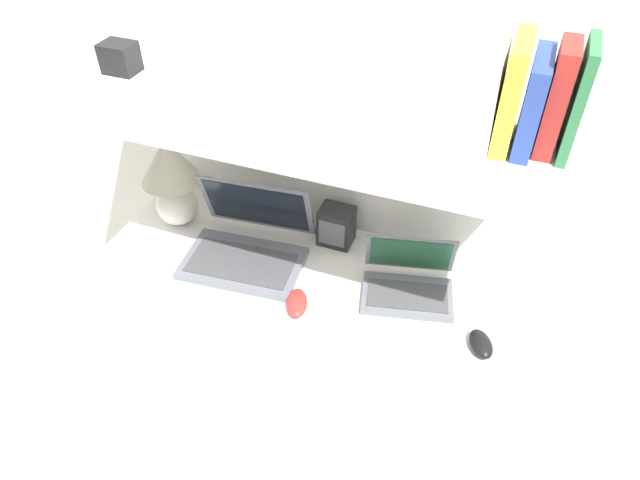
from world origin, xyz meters
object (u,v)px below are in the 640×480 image
at_px(book_yellow, 512,93).
at_px(computer_mouse, 297,303).
at_px(second_mouse, 481,344).
at_px(router_box, 336,226).
at_px(book_blue, 533,103).
at_px(shelf_gadget, 120,58).
at_px(book_white, 490,95).
at_px(laptop_small, 408,283).
at_px(book_red, 557,99).
at_px(table_lamp, 171,175).
at_px(laptop_large, 247,244).
at_px(book_green, 578,100).

bearing_deg(book_yellow, computer_mouse, -158.70).
bearing_deg(book_yellow, second_mouse, -61.49).
bearing_deg(router_box, book_yellow, -18.06).
distance_m(book_blue, shelf_gadget, 1.07).
xyz_separation_m(router_box, book_white, (0.39, -0.14, 0.59)).
height_order(laptop_small, book_red, book_red).
relative_size(book_yellow, book_white, 1.12).
bearing_deg(book_red, book_yellow, 180.00).
relative_size(second_mouse, book_yellow, 0.49).
xyz_separation_m(table_lamp, laptop_large, (0.30, -0.08, -0.14)).
bearing_deg(book_white, computer_mouse, -156.54).
relative_size(laptop_small, book_red, 1.28).
height_order(book_blue, book_yellow, book_yellow).
relative_size(table_lamp, computer_mouse, 2.59).
bearing_deg(book_white, router_box, 160.01).
distance_m(second_mouse, book_red, 0.67).
distance_m(laptop_large, book_red, 0.99).
distance_m(router_box, book_yellow, 0.76).
bearing_deg(laptop_large, book_blue, 1.72).
relative_size(table_lamp, book_blue, 1.57).
relative_size(book_green, book_red, 1.04).
bearing_deg(book_white, book_red, 0.00).
bearing_deg(table_lamp, router_box, 9.50).
xyz_separation_m(second_mouse, book_yellow, (-0.07, 0.14, 0.65)).
distance_m(book_yellow, book_white, 0.05).
distance_m(book_red, shelf_gadget, 1.11).
bearing_deg(computer_mouse, laptop_small, 32.07).
bearing_deg(book_yellow, book_blue, -0.00).
bearing_deg(router_box, shelf_gadget, -166.17).
height_order(book_white, shelf_gadget, book_white).
height_order(book_red, shelf_gadget, book_red).
bearing_deg(router_box, book_green, -14.11).
relative_size(laptop_large, book_blue, 1.93).
xyz_separation_m(book_white, shelf_gadget, (-0.98, 0.00, -0.06)).
bearing_deg(shelf_gadget, book_green, 0.00).
height_order(table_lamp, book_yellow, book_yellow).
bearing_deg(book_green, book_blue, -180.00).
bearing_deg(laptop_large, second_mouse, -8.67).
distance_m(book_green, book_white, 0.18).
height_order(laptop_small, book_white, book_white).
xyz_separation_m(second_mouse, router_box, (-0.51, 0.28, 0.05)).
xyz_separation_m(book_red, book_white, (-0.14, 0.00, -0.02)).
xyz_separation_m(table_lamp, computer_mouse, (0.53, -0.23, -0.17)).
bearing_deg(router_box, laptop_small, -26.94).
bearing_deg(table_lamp, book_white, -3.30).
bearing_deg(book_green, table_lamp, 177.22).
distance_m(laptop_large, laptop_small, 0.51).
distance_m(table_lamp, router_box, 0.56).
xyz_separation_m(book_blue, book_white, (-0.09, 0.00, 0.00)).
height_order(second_mouse, book_red, book_red).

